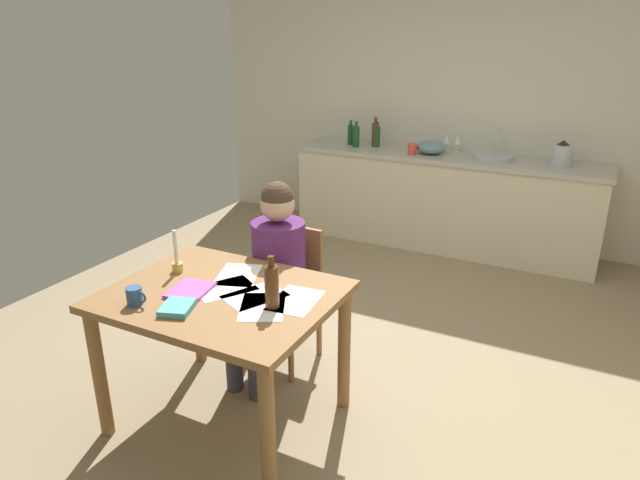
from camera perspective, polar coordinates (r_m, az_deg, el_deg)
The scene contains 26 objects.
ground_plane at distance 3.82m, azimuth 2.41°, elevation -11.66°, with size 5.20×5.20×0.04m, color #937F60.
wall_back at distance 5.73m, azimuth 13.95°, elevation 12.98°, with size 5.20×0.12×2.60m, color beige.
kitchen_counter at distance 5.57m, azimuth 12.29°, elevation 3.93°, with size 2.87×0.64×0.90m.
dining_table at distance 2.96m, azimuth -9.78°, elevation -7.32°, with size 1.13×0.91×0.77m.
chair_at_table at distance 3.56m, azimuth -3.35°, elevation -4.95°, with size 0.42×0.42×0.86m.
person_seated at distance 3.37m, azimuth -4.78°, elevation -2.90°, with size 0.33×0.60×1.19m.
coffee_mug at distance 2.87m, azimuth -18.18°, elevation -5.40°, with size 0.11×0.08×0.09m.
candlestick at distance 3.17m, azimuth -14.24°, elevation -2.01°, with size 0.06×0.06×0.24m.
book_magazine at distance 2.94m, azimuth -12.96°, elevation -4.96°, with size 0.19×0.22×0.02m, color #B551AE.
book_cookery at distance 2.77m, azimuth -14.20°, elevation -6.62°, with size 0.14×0.17×0.03m, color #52A8B6.
paper_letter at distance 2.73m, azimuth -5.83°, elevation -6.72°, with size 0.21×0.30×0.00m, color white.
paper_bill at distance 2.94m, azimuth -9.57°, elevation -4.85°, with size 0.21×0.30×0.00m, color white.
paper_envelope at distance 2.78m, azimuth -2.49°, elevation -6.11°, with size 0.21×0.30×0.00m, color white.
paper_receipt at distance 3.08m, azimuth -8.26°, elevation -3.49°, with size 0.21×0.30×0.00m, color white.
paper_notice at distance 2.84m, azimuth -6.59°, elevation -5.62°, with size 0.21×0.30×0.00m, color white.
wine_bottle_on_table at distance 2.68m, azimuth -4.89°, elevation -4.64°, with size 0.07×0.07×0.26m.
sink_unit at distance 5.37m, azimuth 17.08°, elevation 8.07°, with size 0.36×0.36×0.24m.
bottle_oil at distance 5.77m, azimuth 3.11°, elevation 10.61°, with size 0.06×0.06×0.24m.
bottle_vinegar at distance 5.65m, azimuth 3.66°, elevation 10.41°, with size 0.07×0.07×0.25m.
bottle_wine_red at distance 5.69m, azimuth 5.60°, elevation 10.59°, with size 0.07×0.07×0.29m.
bottle_sauce at distance 5.69m, azimuth 5.76°, elevation 10.38°, with size 0.07×0.07×0.24m.
mixing_bowl at distance 5.44m, azimuth 11.13°, elevation 9.17°, with size 0.27×0.27×0.12m, color #668C99.
stovetop_kettle at distance 5.28m, azimuth 23.22°, elevation 7.94°, with size 0.18×0.18×0.22m.
wine_glass_near_sink at distance 5.56m, azimuth 13.72°, elevation 9.72°, with size 0.07×0.07×0.15m.
wine_glass_by_kettle at distance 5.59m, azimuth 12.66°, elevation 9.86°, with size 0.07×0.07×0.15m.
teacup_on_counter at distance 5.38m, azimuth 9.33°, elevation 9.06°, with size 0.12×0.08×0.10m.
Camera 1 is at (1.33, -2.93, 2.03)m, focal length 31.71 mm.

